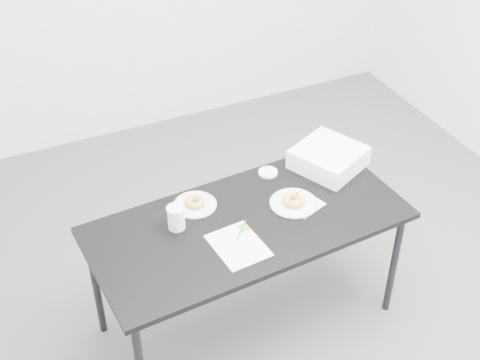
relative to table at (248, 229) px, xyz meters
name	(u,v)px	position (x,y,z in m)	size (l,w,h in m)	color
floor	(265,305)	(0.13, 0.04, -0.63)	(4.00, 4.00, 0.00)	#525257
table	(248,229)	(0.00, 0.00, 0.00)	(1.53, 0.79, 0.68)	black
scorecard	(238,245)	(-0.11, -0.14, 0.05)	(0.21, 0.27, 0.00)	white
logo_patch	(244,228)	(-0.04, -0.04, 0.05)	(0.04, 0.04, 0.00)	green
pen	(241,230)	(-0.06, -0.05, 0.06)	(0.01, 0.01, 0.12)	#0D984E
napkin	(303,204)	(0.29, 0.00, 0.05)	(0.16, 0.16, 0.00)	white
plate_near	(294,203)	(0.25, 0.02, 0.06)	(0.23, 0.23, 0.01)	silver
donut_near	(294,200)	(0.25, 0.02, 0.08)	(0.11, 0.11, 0.04)	#BC903B
plate_far	(195,205)	(-0.18, 0.21, 0.05)	(0.21, 0.21, 0.01)	silver
donut_far	(195,202)	(-0.18, 0.21, 0.07)	(0.10, 0.10, 0.03)	#BC903B
coffee_cup	(176,218)	(-0.32, 0.09, 0.11)	(0.08, 0.08, 0.12)	white
cup_lid	(268,173)	(0.25, 0.29, 0.06)	(0.10, 0.10, 0.01)	white
bakery_box	(329,158)	(0.56, 0.22, 0.10)	(0.31, 0.31, 0.10)	white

